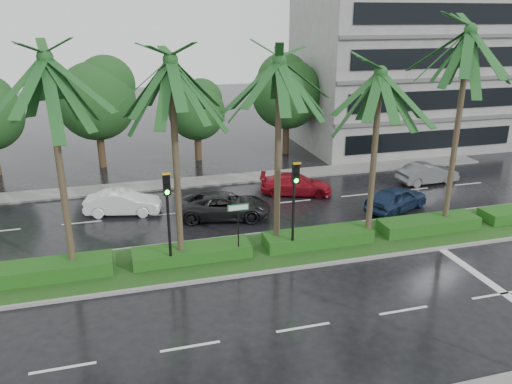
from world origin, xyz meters
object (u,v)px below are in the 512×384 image
object	(u,v)px
car_white	(123,203)
car_grey	(428,173)
car_red	(296,184)
car_darkgrey	(225,206)
car_blue	(396,198)
signal_median_left	(168,207)
street_sign	(238,218)

from	to	relation	value
car_white	car_grey	bearing A→B (deg)	-77.37
car_white	car_red	bearing A→B (deg)	-75.19
car_white	car_darkgrey	world-z (taller)	car_darkgrey
car_red	car_blue	world-z (taller)	car_blue
car_blue	signal_median_left	bearing A→B (deg)	81.97
car_grey	car_red	bearing A→B (deg)	84.86
car_red	car_grey	distance (m)	9.01
car_darkgrey	street_sign	bearing A→B (deg)	-172.56
street_sign	car_blue	world-z (taller)	street_sign
car_darkgrey	car_grey	xyz separation A→B (m)	(14.00, 2.21, -0.02)
car_white	car_blue	distance (m)	15.24
car_darkgrey	car_red	bearing A→B (deg)	-50.29
car_white	car_red	size ratio (longest dim) A/B	0.93
car_white	car_red	distance (m)	10.32
car_white	car_darkgrey	size ratio (longest dim) A/B	0.82
signal_median_left	car_red	bearing A→B (deg)	42.94
street_sign	car_red	size ratio (longest dim) A/B	0.59
signal_median_left	street_sign	xyz separation A→B (m)	(3.00, 0.18, -0.87)
signal_median_left	car_darkgrey	size ratio (longest dim) A/B	0.88
signal_median_left	car_darkgrey	bearing A→B (deg)	56.98
street_sign	car_darkgrey	xyz separation A→B (m)	(0.50, 5.20, -1.44)
car_red	car_white	bearing A→B (deg)	112.62
car_darkgrey	car_grey	distance (m)	14.17
car_darkgrey	car_grey	world-z (taller)	car_darkgrey
car_darkgrey	car_grey	size ratio (longest dim) A/B	1.22
street_sign	car_white	xyz separation A→B (m)	(-4.81, 7.23, -1.46)
car_white	car_darkgrey	distance (m)	5.69
car_red	car_blue	distance (m)	6.07
car_white	car_blue	size ratio (longest dim) A/B	0.97
signal_median_left	car_grey	world-z (taller)	signal_median_left
signal_median_left	car_blue	world-z (taller)	signal_median_left
car_red	car_blue	xyz separation A→B (m)	(4.50, -4.07, 0.07)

